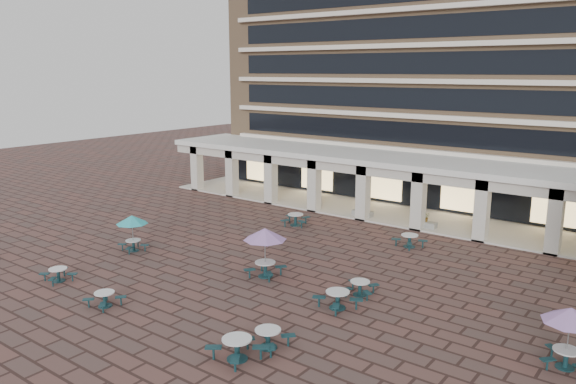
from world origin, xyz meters
name	(u,v)px	position (x,y,z in m)	size (l,w,h in m)	color
ground	(279,275)	(0.00, 0.00, 0.00)	(120.00, 120.00, 0.00)	brown
apartment_building	(468,44)	(0.00, 25.47, 12.60)	(40.00, 15.50, 25.20)	#A5805D
retail_arcade	(406,177)	(0.00, 14.80, 3.00)	(42.00, 6.60, 4.40)	white
picnic_table_1	(105,298)	(-3.86, -7.90, 0.41)	(1.59, 1.59, 0.68)	#163D43
picnic_table_2	(268,337)	(4.51, -6.43, 0.46)	(1.75, 1.75, 0.77)	#163D43
picnic_table_3	(237,347)	(4.17, -7.82, 0.51)	(2.07, 2.07, 0.85)	#163D43
picnic_table_4	(132,221)	(-9.36, -2.05, 1.83)	(1.87, 1.87, 2.16)	#163D43
picnic_table_5	(58,274)	(-8.40, -7.46, 0.41)	(1.68, 1.68, 0.68)	#163D43
picnic_table_6	(265,236)	(-0.43, -0.60, 2.20)	(2.24, 2.24, 2.59)	#163D43
picnic_table_7	(360,287)	(4.72, 0.24, 0.42)	(1.81, 1.81, 0.71)	#163D43
picnic_table_8	(296,219)	(-5.03, 8.26, 0.48)	(2.19, 2.19, 0.81)	#163D43
picnic_table_10	(338,298)	(4.68, -1.68, 0.49)	(2.16, 2.16, 0.81)	#163D43
picnic_table_11	(571,317)	(14.00, -1.10, 1.96)	(1.99, 1.99, 2.30)	#163D43
picnic_table_13	(410,240)	(3.34, 8.57, 0.46)	(2.07, 2.07, 0.77)	#163D43
planter_left	(362,211)	(-2.40, 12.90, 0.51)	(1.50, 0.66, 1.27)	gray
planter_right	(425,223)	(2.47, 12.90, 0.42)	(1.50, 0.67, 1.14)	gray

